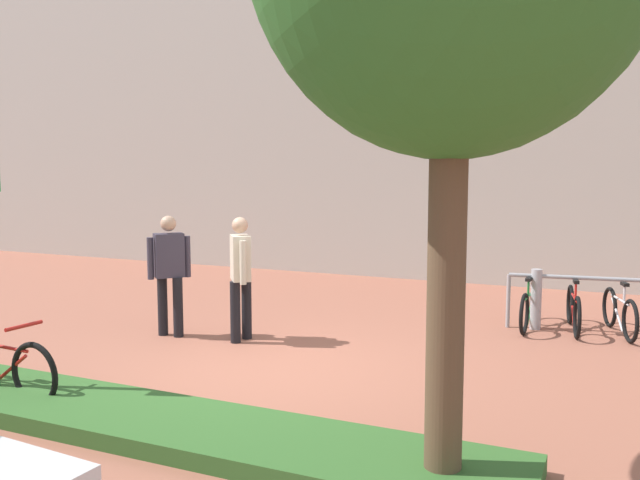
{
  "coord_description": "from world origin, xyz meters",
  "views": [
    {
      "loc": [
        3.63,
        -6.8,
        2.39
      ],
      "look_at": [
        -0.2,
        1.79,
        1.37
      ],
      "focal_mm": 37.66,
      "sensor_mm": 36.0,
      "label": 1
    }
  ],
  "objects_px": {
    "bike_at_sign": "(1,365)",
    "bollard_steel": "(536,299)",
    "person_casual_tan": "(241,271)",
    "person_suited_navy": "(169,268)"
  },
  "relations": [
    {
      "from": "bike_at_sign",
      "to": "bollard_steel",
      "type": "xyz_separation_m",
      "value": [
        4.72,
        5.39,
        0.1
      ]
    },
    {
      "from": "bollard_steel",
      "to": "person_casual_tan",
      "type": "xyz_separation_m",
      "value": [
        -3.65,
        -2.36,
        0.53
      ]
    },
    {
      "from": "person_casual_tan",
      "to": "person_suited_navy",
      "type": "xyz_separation_m",
      "value": [
        -1.06,
        -0.18,
        0.0
      ]
    },
    {
      "from": "bollard_steel",
      "to": "person_suited_navy",
      "type": "height_order",
      "value": "person_suited_navy"
    },
    {
      "from": "bike_at_sign",
      "to": "person_suited_navy",
      "type": "bearing_deg",
      "value": 89.61
    },
    {
      "from": "bollard_steel",
      "to": "person_suited_navy",
      "type": "distance_m",
      "value": 5.37
    },
    {
      "from": "person_casual_tan",
      "to": "bike_at_sign",
      "type": "bearing_deg",
      "value": -109.53
    },
    {
      "from": "bike_at_sign",
      "to": "bollard_steel",
      "type": "relative_size",
      "value": 1.87
    },
    {
      "from": "bollard_steel",
      "to": "person_casual_tan",
      "type": "distance_m",
      "value": 4.38
    },
    {
      "from": "bollard_steel",
      "to": "bike_at_sign",
      "type": "bearing_deg",
      "value": -131.22
    }
  ]
}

